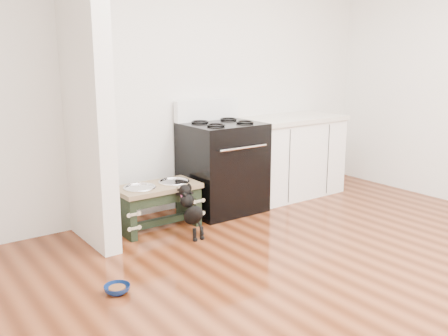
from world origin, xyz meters
TOP-DOWN VIEW (x-y plane):
  - ground at (0.00, 0.00)m, footprint 5.00×5.00m
  - room_shell at (0.00, 0.00)m, footprint 5.00×5.00m
  - partition_wall at (-1.18, 2.10)m, footprint 0.15×0.80m
  - oven_range at (0.25, 2.16)m, footprint 0.76×0.69m
  - cabinet_run at (1.23, 2.18)m, footprint 1.24×0.64m
  - dog_feeder at (-0.57, 2.05)m, footprint 0.77×0.41m
  - puppy at (-0.43, 1.70)m, footprint 0.13×0.40m
  - floor_bowl at (-1.43, 1.08)m, footprint 0.18×0.18m

SIDE VIEW (x-z plane):
  - ground at x=0.00m, z-range 0.00..0.00m
  - floor_bowl at x=-1.43m, z-range 0.00..0.06m
  - puppy at x=-0.43m, z-range 0.02..0.49m
  - dog_feeder at x=-0.57m, z-range 0.08..0.52m
  - cabinet_run at x=1.23m, z-range 0.00..0.91m
  - oven_range at x=0.25m, z-range -0.09..1.05m
  - partition_wall at x=-1.18m, z-range 0.00..2.70m
  - room_shell at x=0.00m, z-range -0.88..4.12m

